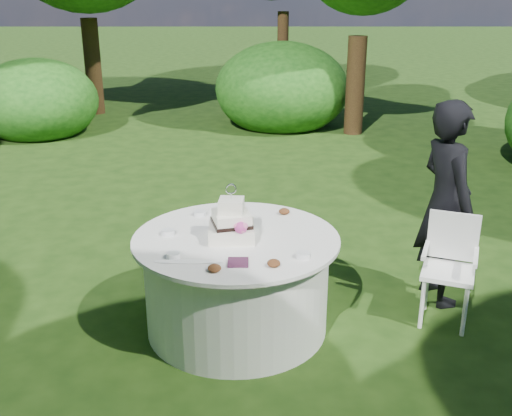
# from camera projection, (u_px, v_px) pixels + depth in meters

# --- Properties ---
(ground) EXTENTS (80.00, 80.00, 0.00)m
(ground) POSITION_uv_depth(u_px,v_px,m) (237.00, 326.00, 4.75)
(ground) COLOR #19330E
(ground) RESTS_ON ground
(napkins) EXTENTS (0.14, 0.14, 0.02)m
(napkins) POSITION_uv_depth(u_px,v_px,m) (238.00, 262.00, 4.05)
(napkins) COLOR #411C34
(napkins) RESTS_ON table
(feather_plume) EXTENTS (0.48, 0.07, 0.01)m
(feather_plume) POSITION_uv_depth(u_px,v_px,m) (188.00, 262.00, 4.07)
(feather_plume) COLOR white
(feather_plume) RESTS_ON table
(guest) EXTENTS (0.56, 0.71, 1.72)m
(guest) POSITION_uv_depth(u_px,v_px,m) (446.00, 204.00, 4.91)
(guest) COLOR black
(guest) RESTS_ON ground
(table) EXTENTS (1.56, 1.56, 0.77)m
(table) POSITION_uv_depth(u_px,v_px,m) (237.00, 282.00, 4.62)
(table) COLOR white
(table) RESTS_ON ground
(cake) EXTENTS (0.35, 0.36, 0.43)m
(cake) POSITION_uv_depth(u_px,v_px,m) (232.00, 224.00, 4.43)
(cake) COLOR silver
(cake) RESTS_ON table
(chair) EXTENTS (0.51, 0.51, 0.88)m
(chair) POSITION_uv_depth(u_px,v_px,m) (450.00, 260.00, 4.70)
(chair) COLOR white
(chair) RESTS_ON ground
(votives) EXTENTS (1.09, 0.92, 0.04)m
(votives) POSITION_uv_depth(u_px,v_px,m) (210.00, 238.00, 4.42)
(votives) COLOR silver
(votives) RESTS_ON table
(petal_cups) EXTENTS (0.60, 1.16, 0.05)m
(petal_cups) POSITION_uv_depth(u_px,v_px,m) (260.00, 245.00, 4.29)
(petal_cups) COLOR #562D16
(petal_cups) RESTS_ON table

